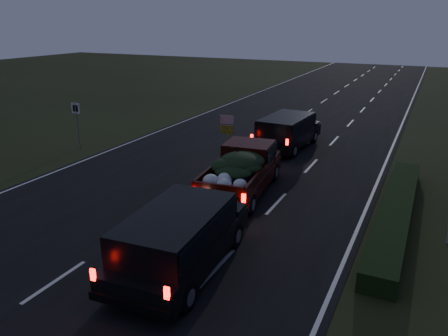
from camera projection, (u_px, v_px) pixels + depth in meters
The scene contains 7 objects.
ground at pixel (160, 212), 15.91m from camera, with size 120.00×120.00×0.00m, color black.
road_asphalt at pixel (160, 211), 15.91m from camera, with size 14.00×120.00×0.02m, color black.
hedge_row at pixel (396, 212), 15.15m from camera, with size 1.00×10.00×0.60m, color black.
route_sign at pixel (77, 118), 23.13m from camera, with size 0.55×0.08×2.50m.
pickup_truck at pixel (242, 168), 17.34m from camera, with size 2.60×5.51×2.79m.
lead_suv at pixel (287, 129), 23.33m from camera, with size 2.40×5.16×1.45m.
rear_suv at pixel (178, 235), 11.82m from camera, with size 2.64×5.29×1.48m.
Camera 1 is at (8.44, -12.06, 6.66)m, focal length 35.00 mm.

